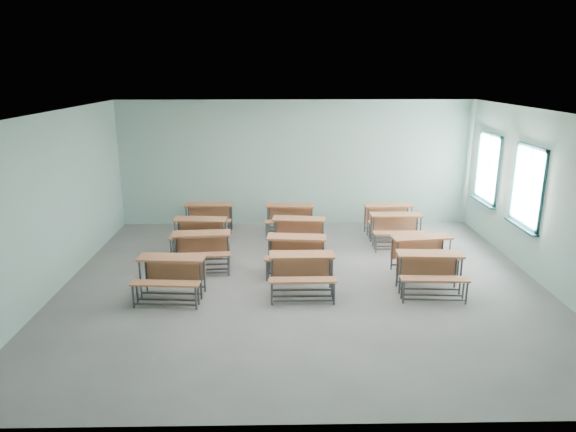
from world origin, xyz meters
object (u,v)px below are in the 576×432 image
desk_unit_r2c2 (397,225)px  desk_unit_r3c0 (208,214)px  desk_unit_r1c1 (296,249)px  desk_unit_r3c2 (389,215)px  desk_unit_r0c1 (302,268)px  desk_unit_r0c0 (171,272)px  desk_unit_r0c2 (430,268)px  desk_unit_r2c0 (200,230)px  desk_unit_r1c0 (202,246)px  desk_unit_r1c2 (423,250)px  desk_unit_r2c1 (299,230)px  desk_unit_r3c1 (290,215)px

desk_unit_r2c2 → desk_unit_r3c0: 4.54m
desk_unit_r1c1 → desk_unit_r3c2: bearing=51.4°
desk_unit_r0c1 → desk_unit_r3c2: (2.29, 3.44, 0.00)m
desk_unit_r0c0 → desk_unit_r0c2: (4.62, 0.10, 0.00)m
desk_unit_r2c0 → desk_unit_r0c1: bearing=-43.1°
desk_unit_r1c0 → desk_unit_r1c2: size_ratio=0.97×
desk_unit_r2c0 → desk_unit_r3c2: 4.60m
desk_unit_r0c1 → desk_unit_r1c1: 1.01m
desk_unit_r1c0 → desk_unit_r2c1: (2.00, 1.02, 0.00)m
desk_unit_r0c0 → desk_unit_r2c2: same height
desk_unit_r1c2 → desk_unit_r0c2: bearing=-105.0°
desk_unit_r3c2 → desk_unit_r2c0: bearing=-168.9°
desk_unit_r3c0 → desk_unit_r3c2: size_ratio=0.97×
desk_unit_r3c2 → desk_unit_r2c2: bearing=-93.5°
desk_unit_r1c0 → desk_unit_r3c2: bearing=22.5°
desk_unit_r1c0 → desk_unit_r1c2: (4.41, -0.32, 0.00)m
desk_unit_r1c2 → desk_unit_r3c2: 2.49m
desk_unit_r0c0 → desk_unit_r3c0: 3.75m
desk_unit_r1c2 → desk_unit_r3c1: 3.61m
desk_unit_r2c1 → desk_unit_r1c2: bearing=-22.8°
desk_unit_r0c2 → desk_unit_r1c2: same height
desk_unit_r0c1 → desk_unit_r2c0: size_ratio=0.96×
desk_unit_r2c0 → desk_unit_r3c0: 1.33m
desk_unit_r2c2 → desk_unit_r3c1: same height
desk_unit_r1c0 → desk_unit_r0c0: bearing=-108.4°
desk_unit_r3c0 → desk_unit_r1c2: bearing=-29.7°
desk_unit_r2c0 → desk_unit_r2c1: size_ratio=0.98×
desk_unit_r0c2 → desk_unit_r2c1: same height
desk_unit_r2c0 → desk_unit_r1c0: bearing=-75.6°
desk_unit_r0c2 → desk_unit_r3c2: 3.44m
desk_unit_r0c2 → desk_unit_r1c1: bearing=160.2°
desk_unit_r0c2 → desk_unit_r1c0: bearing=166.7°
desk_unit_r1c0 → desk_unit_r2c0: (-0.19, 1.04, 0.00)m
desk_unit_r1c2 → desk_unit_r2c1: (-2.41, 1.35, 0.00)m
desk_unit_r0c0 → desk_unit_r3c2: 5.81m
desk_unit_r0c1 → desk_unit_r3c1: bearing=92.1°
desk_unit_r0c2 → desk_unit_r2c0: size_ratio=0.99×
desk_unit_r0c2 → desk_unit_r3c0: (-4.45, 3.64, 0.00)m
desk_unit_r1c0 → desk_unit_r3c0: size_ratio=1.04×
desk_unit_r2c2 → desk_unit_r3c2: size_ratio=0.97×
desk_unit_r2c2 → desk_unit_r3c2: 0.84m
desk_unit_r1c2 → desk_unit_r3c0: bearing=142.3°
desk_unit_r2c2 → desk_unit_r3c1: size_ratio=0.96×
desk_unit_r1c0 → desk_unit_r3c0: (-0.17, 2.36, 0.00)m
desk_unit_r0c2 → desk_unit_r2c0: same height
desk_unit_r0c2 → desk_unit_r2c2: bearing=93.8°
desk_unit_r3c0 → desk_unit_r3c1: same height
desk_unit_r1c1 → desk_unit_r2c0: same height
desk_unit_r1c2 → desk_unit_r3c1: bearing=128.2°
desk_unit_r0c1 → desk_unit_r2c1: (0.03, 2.30, 0.00)m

